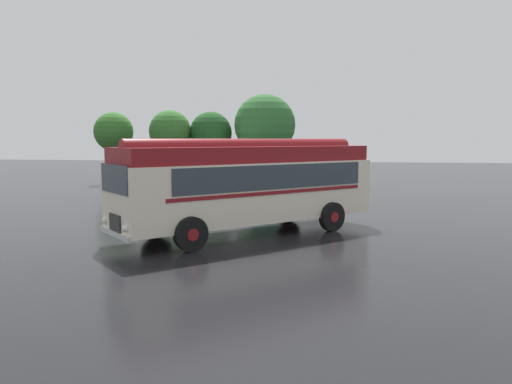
# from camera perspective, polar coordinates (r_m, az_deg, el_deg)

# --- Properties ---
(ground_plane) EXTENTS (120.00, 120.00, 0.00)m
(ground_plane) POSITION_cam_1_polar(r_m,az_deg,el_deg) (18.51, -3.80, -4.76)
(ground_plane) COLOR black
(vintage_bus) EXTENTS (8.89, 8.82, 3.49)m
(vintage_bus) POSITION_cam_1_polar(r_m,az_deg,el_deg) (18.09, -0.79, 1.06)
(vintage_bus) COLOR silver
(vintage_bus) RESTS_ON ground
(car_near_left) EXTENTS (2.11, 4.27, 1.66)m
(car_near_left) POSITION_cam_1_polar(r_m,az_deg,el_deg) (33.10, 1.18, 1.51)
(car_near_left) COLOR navy
(car_near_left) RESTS_ON ground
(car_mid_left) EXTENTS (2.42, 4.40, 1.66)m
(car_mid_left) POSITION_cam_1_polar(r_m,az_deg,el_deg) (32.01, 5.90, 1.32)
(car_mid_left) COLOR #B7BABF
(car_mid_left) RESTS_ON ground
(box_van) EXTENTS (2.61, 5.88, 2.50)m
(box_van) POSITION_cam_1_polar(r_m,az_deg,el_deg) (33.11, -4.14, 2.39)
(box_van) COLOR silver
(box_van) RESTS_ON ground
(tree_far_left) EXTENTS (3.07, 3.07, 5.60)m
(tree_far_left) POSITION_cam_1_polar(r_m,az_deg,el_deg) (41.20, -16.08, 6.71)
(tree_far_left) COLOR #4C3823
(tree_far_left) RESTS_ON ground
(tree_left_of_centre) EXTENTS (3.21, 3.21, 5.68)m
(tree_left_of_centre) POSITION_cam_1_polar(r_m,az_deg,el_deg) (39.13, -9.69, 6.81)
(tree_left_of_centre) COLOR #4C3823
(tree_left_of_centre) RESTS_ON ground
(tree_centre) EXTENTS (3.26, 3.26, 5.59)m
(tree_centre) POSITION_cam_1_polar(r_m,az_deg,el_deg) (38.95, -5.24, 6.68)
(tree_centre) COLOR #4C3823
(tree_centre) RESTS_ON ground
(tree_right_of_centre) EXTENTS (4.65, 4.65, 6.87)m
(tree_right_of_centre) POSITION_cam_1_polar(r_m,az_deg,el_deg) (38.13, 1.20, 7.64)
(tree_right_of_centre) COLOR #4C3823
(tree_right_of_centre) RESTS_ON ground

